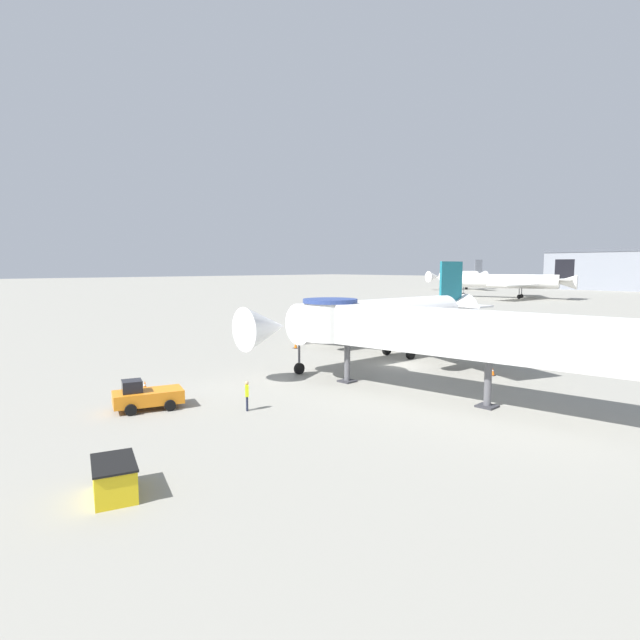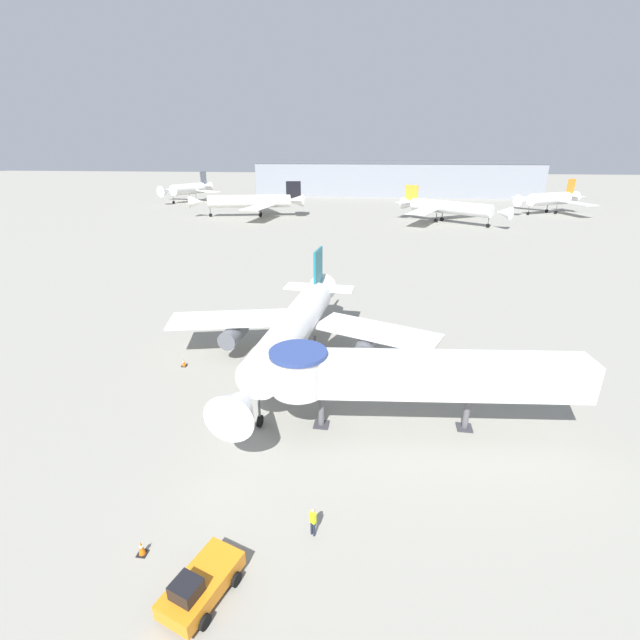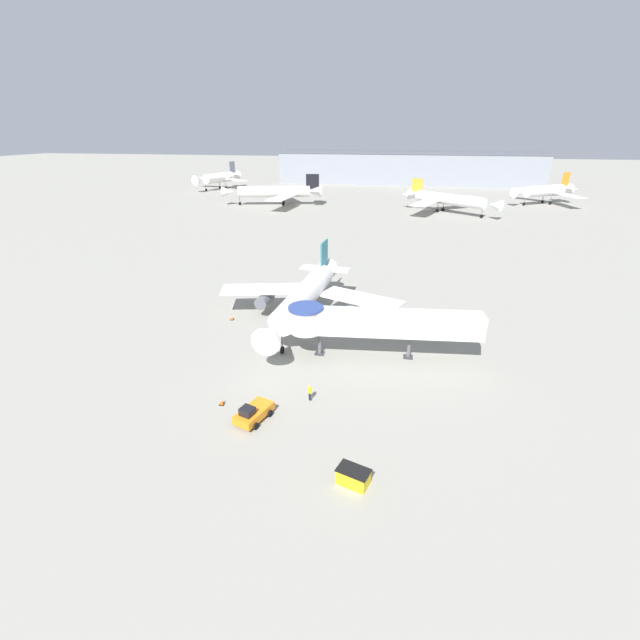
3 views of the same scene
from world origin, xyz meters
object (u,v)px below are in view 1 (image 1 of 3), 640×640
at_px(service_container_yellow, 114,479).
at_px(ground_crew_marshaller, 247,394).
at_px(jet_bridge, 422,329).
at_px(traffic_cone_starboard_wing, 493,372).
at_px(main_airplane, 386,318).
at_px(traffic_cone_port_wing, 296,344).
at_px(traffic_cone_apron_front, 145,387).
at_px(pushback_tug_orange, 146,396).
at_px(background_jet_black_tail, 512,281).
at_px(background_jet_gray_tail, 460,276).

relative_size(service_container_yellow, ground_crew_marshaller, 1.58).
distance_m(jet_bridge, traffic_cone_starboard_wing, 9.99).
bearing_deg(main_airplane, traffic_cone_port_wing, -165.77).
relative_size(main_airplane, ground_crew_marshaller, 15.62).
bearing_deg(main_airplane, service_container_yellow, -66.60).
bearing_deg(jet_bridge, main_airplane, 132.03).
bearing_deg(jet_bridge, traffic_cone_apron_front, -142.63).
distance_m(jet_bridge, traffic_cone_port_wing, 21.69).
distance_m(main_airplane, ground_crew_marshaller, 19.85).
bearing_deg(service_container_yellow, ground_crew_marshaller, 119.17).
height_order(pushback_tug_orange, ground_crew_marshaller, pushback_tug_orange).
relative_size(traffic_cone_starboard_wing, ground_crew_marshaller, 0.36).
bearing_deg(main_airplane, background_jet_black_tail, 112.78).
bearing_deg(jet_bridge, background_jet_black_tail, 105.83).
relative_size(traffic_cone_port_wing, ground_crew_marshaller, 0.46).
bearing_deg(main_airplane, background_jet_gray_tail, 121.65).
relative_size(service_container_yellow, background_jet_gray_tail, 0.10).
distance_m(main_airplane, background_jet_black_tail, 102.49).
bearing_deg(pushback_tug_orange, jet_bridge, 75.06).
height_order(traffic_cone_starboard_wing, background_jet_gray_tail, background_jet_gray_tail).
distance_m(traffic_cone_port_wing, traffic_cone_starboard_wing, 20.84).
bearing_deg(traffic_cone_apron_front, background_jet_gray_tail, 113.33).
distance_m(background_jet_gray_tail, background_jet_black_tail, 53.31).
xyz_separation_m(service_container_yellow, background_jet_black_tail, (-43.56, 126.07, 3.95)).
relative_size(traffic_cone_apron_front, background_jet_black_tail, 0.02).
bearing_deg(ground_crew_marshaller, pushback_tug_orange, 75.46).
xyz_separation_m(jet_bridge, traffic_cone_apron_front, (-13.39, -12.80, -4.01)).
relative_size(traffic_cone_port_wing, traffic_cone_starboard_wing, 1.29).
xyz_separation_m(main_airplane, background_jet_black_tail, (-33.23, 96.95, 0.77)).
distance_m(main_airplane, traffic_cone_port_wing, 11.16).
xyz_separation_m(jet_bridge, traffic_cone_port_wing, (-20.21, 6.78, -4.01)).
bearing_deg(background_jet_gray_tail, traffic_cone_starboard_wing, -38.02).
distance_m(pushback_tug_orange, background_jet_black_tail, 124.77).
bearing_deg(traffic_cone_port_wing, jet_bridge, -18.54).
bearing_deg(service_container_yellow, background_jet_black_tail, 109.06).
height_order(service_container_yellow, traffic_cone_port_wing, service_container_yellow).
distance_m(ground_crew_marshaller, background_jet_gray_tail, 171.36).
height_order(main_airplane, background_jet_black_tail, background_jet_black_tail).
relative_size(traffic_cone_apron_front, traffic_cone_starboard_wing, 1.28).
relative_size(jet_bridge, ground_crew_marshaller, 12.51).
bearing_deg(traffic_cone_starboard_wing, background_jet_black_tail, 114.25).
bearing_deg(background_jet_gray_tail, pushback_tug_orange, -44.92).
height_order(pushback_tug_orange, service_container_yellow, pushback_tug_orange).
height_order(service_container_yellow, background_jet_gray_tail, background_jet_gray_tail).
height_order(traffic_cone_port_wing, traffic_cone_starboard_wing, traffic_cone_port_wing).
bearing_deg(service_container_yellow, traffic_cone_starboard_wing, 90.14).
bearing_deg(background_jet_gray_tail, background_jet_black_tail, -24.16).
bearing_deg(traffic_cone_port_wing, background_jet_black_tail, 102.98).
bearing_deg(traffic_cone_starboard_wing, service_container_yellow, -89.86).
distance_m(jet_bridge, ground_crew_marshaller, 12.03).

